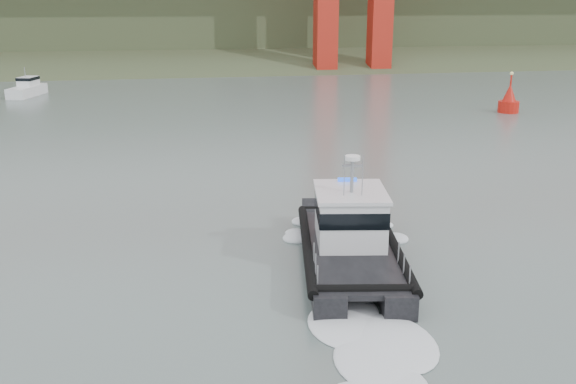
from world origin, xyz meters
name	(u,v)px	position (x,y,z in m)	size (l,w,h in m)	color
ground	(300,359)	(0.00, 0.00, 0.00)	(400.00, 400.00, 0.00)	slate
headlands	(189,14)	(0.00, 125.50, 7.05)	(500.00, 105.36, 27.12)	#314125
patrol_boat	(350,237)	(3.29, 6.64, 1.16)	(4.87, 9.93, 4.62)	black
motorboat	(27,88)	(-19.32, 57.61, 0.80)	(3.42, 6.12, 3.20)	silver
nav_buoy	(509,101)	(27.23, 38.75, 1.05)	(1.91, 1.91, 3.99)	#B8150C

